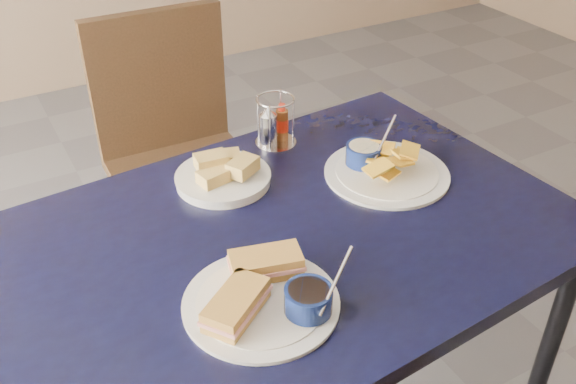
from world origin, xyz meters
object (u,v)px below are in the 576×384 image
bread_basket (223,175)px  plantain_plate (380,166)px  chair_far (174,141)px  dining_table (285,253)px  sandwich_plate (265,293)px  condiment_caddy (274,125)px

bread_basket → plantain_plate: bearing=-22.0°
plantain_plate → bread_basket: size_ratio=1.36×
plantain_plate → chair_far: bearing=111.1°
chair_far → dining_table: bearing=-92.5°
sandwich_plate → bread_basket: 0.43m
bread_basket → chair_far: bearing=82.9°
plantain_plate → condiment_caddy: condiment_caddy is taller
plantain_plate → dining_table: bearing=-163.4°
bread_basket → condiment_caddy: size_ratio=1.67×
dining_table → bread_basket: 0.26m
chair_far → bread_basket: bearing=-97.1°
chair_far → condiment_caddy: (0.12, -0.49, 0.26)m
sandwich_plate → bread_basket: (0.10, 0.42, -0.00)m
bread_basket → condiment_caddy: 0.23m
dining_table → chair_far: chair_far is taller
dining_table → chair_far: 0.85m
dining_table → bread_basket: bearing=98.8°
condiment_caddy → dining_table: bearing=-114.5°
chair_far → bread_basket: 0.64m
chair_far → condiment_caddy: bearing=-76.0°
dining_table → condiment_caddy: (0.16, 0.35, 0.12)m
plantain_plate → bread_basket: plantain_plate is taller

